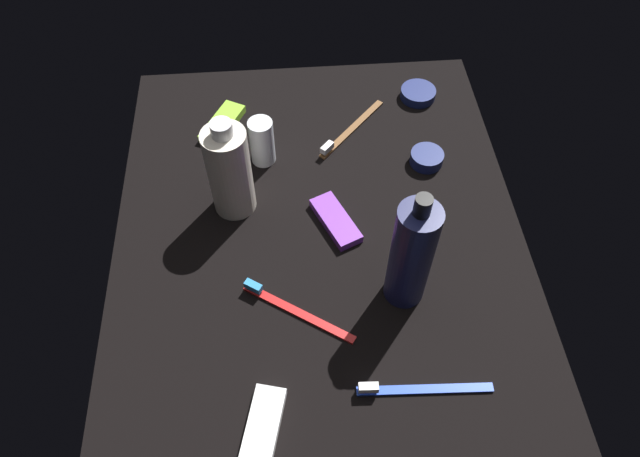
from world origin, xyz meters
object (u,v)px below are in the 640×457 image
at_px(toothbrush_red, 292,308).
at_px(cream_tin_left, 418,94).
at_px(toothbrush_blue, 417,389).
at_px(snack_bar_lime, 222,124).
at_px(lotion_bottle, 411,255).
at_px(toothbrush_brown, 349,131).
at_px(deodorant_stick, 262,142).
at_px(snack_bar_purple, 336,221).
at_px(cream_tin_right, 427,158).
at_px(snack_bar_white, 263,428).
at_px(bodywash_bottle, 229,171).

bearing_deg(toothbrush_red, cream_tin_left, -30.99).
bearing_deg(toothbrush_blue, snack_bar_lime, 27.09).
distance_m(lotion_bottle, toothbrush_brown, 0.35).
height_order(deodorant_stick, toothbrush_blue, deodorant_stick).
bearing_deg(snack_bar_purple, lotion_bottle, -170.21).
bearing_deg(toothbrush_blue, toothbrush_brown, 4.42).
bearing_deg(snack_bar_lime, cream_tin_left, -53.90).
height_order(toothbrush_red, cream_tin_right, same).
height_order(snack_bar_white, snack_bar_purple, same).
distance_m(toothbrush_brown, cream_tin_right, 0.15).
bearing_deg(snack_bar_purple, toothbrush_red, 128.80).
distance_m(toothbrush_brown, toothbrush_blue, 0.48).
height_order(toothbrush_blue, toothbrush_red, same).
height_order(toothbrush_red, snack_bar_lime, toothbrush_red).
xyz_separation_m(toothbrush_blue, cream_tin_left, (0.57, -0.10, 0.00)).
height_order(bodywash_bottle, deodorant_stick, bodywash_bottle).
height_order(lotion_bottle, toothbrush_brown, lotion_bottle).
distance_m(deodorant_stick, toothbrush_brown, 0.17).
relative_size(lotion_bottle, bodywash_bottle, 1.20).
bearing_deg(toothbrush_brown, toothbrush_red, 161.03).
distance_m(snack_bar_white, cream_tin_right, 0.52).
xyz_separation_m(toothbrush_blue, snack_bar_purple, (0.28, 0.08, 0.00)).
xyz_separation_m(deodorant_stick, snack_bar_lime, (0.09, 0.07, -0.04)).
bearing_deg(toothbrush_red, toothbrush_brown, -18.97).
height_order(bodywash_bottle, toothbrush_brown, bodywash_bottle).
xyz_separation_m(lotion_bottle, deodorant_stick, (0.28, 0.20, -0.05)).
distance_m(toothbrush_red, snack_bar_white, 0.17).
relative_size(toothbrush_brown, toothbrush_blue, 0.78).
height_order(lotion_bottle, cream_tin_left, lotion_bottle).
bearing_deg(toothbrush_red, cream_tin_right, -42.49).
distance_m(toothbrush_red, cream_tin_right, 0.36).
relative_size(deodorant_stick, snack_bar_lime, 0.82).
xyz_separation_m(toothbrush_brown, toothbrush_blue, (-0.48, -0.04, 0.00)).
xyz_separation_m(toothbrush_brown, snack_bar_purple, (-0.20, 0.04, 0.00)).
distance_m(lotion_bottle, cream_tin_right, 0.28).
distance_m(toothbrush_brown, snack_bar_purple, 0.20).
distance_m(toothbrush_blue, toothbrush_red, 0.20).
bearing_deg(toothbrush_red, snack_bar_purple, -27.43).
relative_size(snack_bar_white, cream_tin_right, 1.84).
distance_m(cream_tin_left, cream_tin_right, 0.17).
distance_m(bodywash_bottle, cream_tin_right, 0.34).
height_order(toothbrush_red, cream_tin_left, toothbrush_red).
relative_size(toothbrush_blue, snack_bar_purple, 1.73).
xyz_separation_m(toothbrush_red, cream_tin_left, (0.43, -0.26, 0.00)).
distance_m(bodywash_bottle, snack_bar_lime, 0.20).
bearing_deg(cream_tin_left, toothbrush_brown, 121.19).
height_order(snack_bar_lime, cream_tin_left, cream_tin_left).
relative_size(cream_tin_left, cream_tin_right, 1.16).
relative_size(lotion_bottle, snack_bar_lime, 2.07).
distance_m(snack_bar_purple, cream_tin_left, 0.34).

